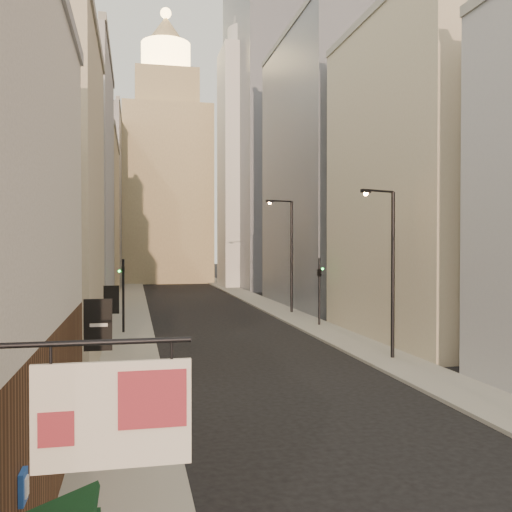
{
  "coord_description": "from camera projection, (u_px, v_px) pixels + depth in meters",
  "views": [
    {
      "loc": [
        -6.28,
        -2.98,
        5.88
      ],
      "look_at": [
        -1.02,
        21.54,
        5.43
      ],
      "focal_mm": 40.0,
      "sensor_mm": 36.0,
      "label": 1
    }
  ],
  "objects": [
    {
      "name": "right_bldg_beige",
      "position": [
        429.0,
        181.0,
        36.0
      ],
      "size": [
        8.0,
        16.0,
        20.0
      ],
      "primitive_type": "cube",
      "color": "tan",
      "rests_on": "ground"
    },
    {
      "name": "right_bldg_wingrid",
      "position": [
        325.0,
        173.0,
        55.5
      ],
      "size": [
        8.0,
        20.0,
        26.0
      ],
      "primitive_type": "cube",
      "color": "gray",
      "rests_on": "ground"
    },
    {
      "name": "left_bldg_grey",
      "position": [
        56.0,
        191.0,
        42.69
      ],
      "size": [
        8.0,
        16.0,
        20.0
      ],
      "primitive_type": "cube",
      "color": "#99999E",
      "rests_on": "ground"
    },
    {
      "name": "streetlamp_mid",
      "position": [
        390.0,
        264.0,
        29.04
      ],
      "size": [
        2.17,
        0.98,
        8.69
      ],
      "rotation": [
        0.0,
        0.0,
        0.37
      ],
      "color": "black",
      "rests_on": "ground"
    },
    {
      "name": "traffic_light_right",
      "position": [
        319.0,
        276.0,
        41.24
      ],
      "size": [
        0.63,
        0.6,
        5.0
      ],
      "rotation": [
        0.0,
        0.0,
        2.96
      ],
      "color": "black",
      "rests_on": "ground"
    },
    {
      "name": "left_bldg_beige",
      "position": [
        11.0,
        201.0,
        27.09
      ],
      "size": [
        8.0,
        12.0,
        16.0
      ],
      "primitive_type": "cube",
      "color": "tan",
      "rests_on": "ground"
    },
    {
      "name": "left_bldg_wingrid",
      "position": [
        92.0,
        202.0,
        79.8
      ],
      "size": [
        8.0,
        20.0,
        24.0
      ],
      "primitive_type": "cube",
      "color": "gray",
      "rests_on": "ground"
    },
    {
      "name": "left_bldg_tan",
      "position": [
        78.0,
        221.0,
        60.31
      ],
      "size": [
        8.0,
        18.0,
        17.0
      ],
      "primitive_type": "cube",
      "color": "tan",
      "rests_on": "ground"
    },
    {
      "name": "white_tower",
      "position": [
        248.0,
        158.0,
        82.35
      ],
      "size": [
        8.0,
        8.0,
        41.5
      ],
      "color": "silver",
      "rests_on": "ground"
    },
    {
      "name": "sidewalk_right",
      "position": [
        259.0,
        301.0,
        59.46
      ],
      "size": [
        3.0,
        140.0,
        0.15
      ],
      "primitive_type": "cube",
      "color": "gray",
      "rests_on": "ground"
    },
    {
      "name": "sidewalk_left",
      "position": [
        132.0,
        304.0,
        56.73
      ],
      "size": [
        3.0,
        140.0,
        0.15
      ],
      "primitive_type": "cube",
      "color": "gray",
      "rests_on": "ground"
    },
    {
      "name": "streetlamp_far",
      "position": [
        289.0,
        249.0,
        49.05
      ],
      "size": [
        2.51,
        0.83,
        9.77
      ],
      "rotation": [
        0.0,
        0.0,
        0.25
      ],
      "color": "black",
      "rests_on": "ground"
    },
    {
      "name": "traffic_light_left",
      "position": [
        123.0,
        280.0,
        37.74
      ],
      "size": [
        0.59,
        0.52,
        5.0
      ],
      "rotation": [
        0.0,
        0.0,
        2.86
      ],
      "color": "black",
      "rests_on": "ground"
    },
    {
      "name": "clock_tower",
      "position": [
        166.0,
        174.0,
        93.74
      ],
      "size": [
        14.0,
        14.0,
        44.9
      ],
      "color": "tan",
      "rests_on": "ground"
    },
    {
      "name": "highrise",
      "position": [
        302.0,
        112.0,
        83.9
      ],
      "size": [
        21.0,
        23.0,
        51.2
      ],
      "color": "gray",
      "rests_on": "ground"
    }
  ]
}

